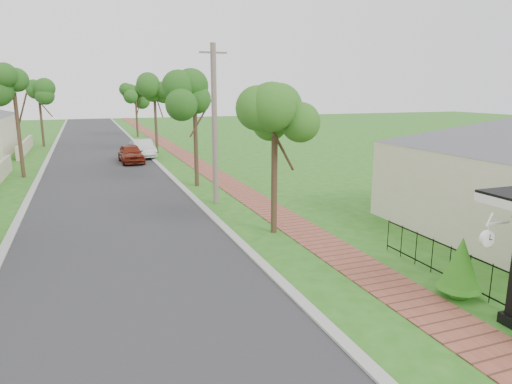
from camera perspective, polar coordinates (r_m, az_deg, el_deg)
ground at (r=9.88m, az=6.35°, el=-18.01°), size 160.00×160.00×0.00m
road at (r=28.01m, az=-18.30°, el=1.65°), size 7.00×120.00×0.02m
kerb_right at (r=28.37m, az=-10.92°, el=2.20°), size 0.30×120.00×0.10m
kerb_left at (r=28.13m, az=-25.73°, el=1.08°), size 0.30×120.00×0.10m
sidewalk at (r=28.90m, az=-5.84°, el=2.55°), size 1.50×120.00×0.03m
picket_fence at (r=12.45m, az=27.31°, el=-9.98°), size 0.03×8.02×1.00m
street_trees at (r=34.40m, az=-19.15°, el=11.14°), size 10.70×37.65×5.89m
parked_car_red at (r=33.37m, az=-15.37°, el=4.64°), size 1.67×3.86×1.30m
parked_car_white at (r=35.89m, az=-13.98°, el=5.28°), size 1.65×4.13×1.33m
near_tree at (r=15.82m, az=2.35°, el=8.42°), size 1.90×1.90×4.86m
utility_pole at (r=20.24m, az=-5.21°, el=8.39°), size 1.20×0.24×6.97m
station_clock at (r=10.95m, az=27.03°, el=-5.09°), size 0.76×0.13×0.54m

